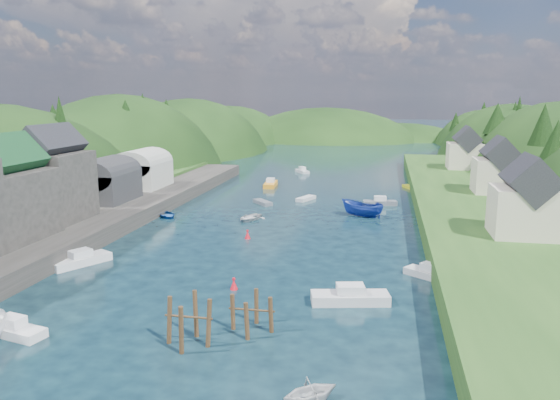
% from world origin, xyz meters
% --- Properties ---
extents(ground, '(600.00, 600.00, 0.00)m').
position_xyz_m(ground, '(0.00, 50.00, 0.00)').
color(ground, black).
rests_on(ground, ground).
extents(hillside_left, '(44.00, 245.56, 52.00)m').
position_xyz_m(hillside_left, '(-45.00, 75.00, -8.03)').
color(hillside_left, black).
rests_on(hillside_left, ground).
extents(hillside_right, '(36.00, 245.56, 48.00)m').
position_xyz_m(hillside_right, '(45.00, 75.00, -7.41)').
color(hillside_right, black).
rests_on(hillside_right, ground).
extents(far_hills, '(103.00, 68.00, 44.00)m').
position_xyz_m(far_hills, '(1.22, 174.01, -10.80)').
color(far_hills, black).
rests_on(far_hills, ground).
extents(hill_trees, '(91.08, 146.37, 11.77)m').
position_xyz_m(hill_trees, '(0.29, 66.17, 10.97)').
color(hill_trees, black).
rests_on(hill_trees, ground).
extents(quay_left, '(12.00, 110.00, 2.00)m').
position_xyz_m(quay_left, '(-24.00, 20.00, 1.00)').
color(quay_left, '#2D2B28').
rests_on(quay_left, ground).
extents(terrace_left_grass, '(12.00, 110.00, 2.50)m').
position_xyz_m(terrace_left_grass, '(-31.00, 20.00, 1.25)').
color(terrace_left_grass, '#234719').
rests_on(terrace_left_grass, ground).
extents(boat_sheds, '(7.00, 21.00, 7.50)m').
position_xyz_m(boat_sheds, '(-26.00, 39.00, 5.27)').
color(boat_sheds, '#2D2D30').
rests_on(boat_sheds, quay_left).
extents(terrace_right, '(16.00, 120.00, 2.40)m').
position_xyz_m(terrace_right, '(25.00, 40.00, 1.20)').
color(terrace_right, '#234719').
rests_on(terrace_right, ground).
extents(right_bank_cottages, '(9.00, 59.24, 8.41)m').
position_xyz_m(right_bank_cottages, '(28.00, 48.33, 5.84)').
color(right_bank_cottages, beige).
rests_on(right_bank_cottages, terrace_right).
extents(piling_cluster_near, '(3.35, 3.11, 3.94)m').
position_xyz_m(piling_cluster_near, '(-0.11, -3.74, 1.40)').
color(piling_cluster_near, '#382314').
rests_on(piling_cluster_near, ground).
extents(piling_cluster_far, '(3.38, 3.13, 3.26)m').
position_xyz_m(piling_cluster_far, '(3.54, -0.77, 1.07)').
color(piling_cluster_far, '#382314').
rests_on(piling_cluster_far, ground).
extents(channel_buoy_near, '(0.70, 0.70, 1.10)m').
position_xyz_m(channel_buoy_near, '(-0.05, 7.19, 0.48)').
color(channel_buoy_near, red).
rests_on(channel_buoy_near, ground).
extents(channel_buoy_far, '(0.70, 0.70, 1.10)m').
position_xyz_m(channel_buoy_far, '(-3.13, 23.99, 0.48)').
color(channel_buoy_far, red).
rests_on(channel_buoy_far, ground).
extents(moored_boats, '(38.91, 93.53, 2.44)m').
position_xyz_m(moored_boats, '(-1.27, 22.78, 0.68)').
color(moored_boats, orange).
rests_on(moored_boats, ground).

